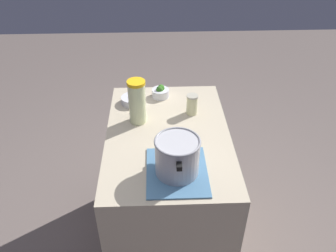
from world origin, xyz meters
The scene contains 8 objects.
ground_plane centered at (0.00, 0.00, 0.00)m, with size 8.00×8.00×0.00m, color #71635D.
counter_slab centered at (0.00, 0.00, 0.47)m, with size 1.05×0.70×0.94m, color #C2B396.
dish_cloth centered at (0.32, 0.03, 0.94)m, with size 0.35×0.30×0.01m, color teal.
cooking_pot centered at (0.32, 0.03, 1.05)m, with size 0.29×0.22×0.19m.
lemonade_pitcher centered at (-0.13, -0.17, 1.07)m, with size 0.10×0.10×0.27m.
mason_jar centered at (-0.20, 0.15, 1.00)m, with size 0.07×0.07×0.13m.
broccoli_bowl_front centered at (-0.33, -0.21, 0.96)m, with size 0.14×0.14×0.07m.
broccoli_bowl_center centered at (-0.40, -0.03, 0.97)m, with size 0.11×0.11×0.08m.
Camera 1 is at (1.56, -0.06, 2.13)m, focal length 37.21 mm.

